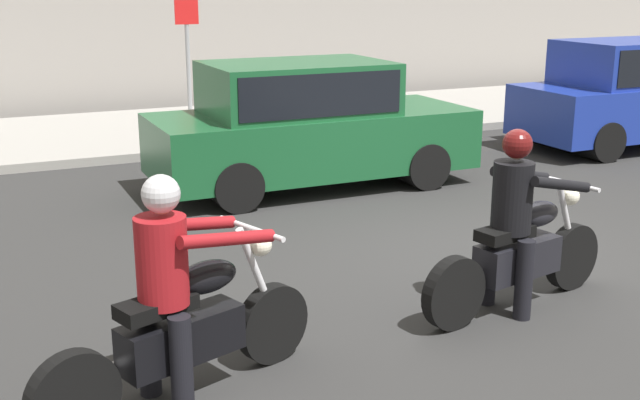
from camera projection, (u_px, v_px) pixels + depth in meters
name	position (u px, v px, depth m)	size (l,w,h in m)	color
ground_plane	(470.00, 255.00, 8.36)	(80.00, 80.00, 0.00)	#282828
sidewalk_slab	(230.00, 125.00, 15.36)	(40.00, 4.40, 0.14)	gray
motorcycle_with_rider_black_leather	(518.00, 237.00, 6.86)	(2.12, 0.77, 1.60)	black
motorcycle_with_rider_crimson	(179.00, 310.00, 5.34)	(2.12, 0.96, 1.60)	black
parked_sedan_forest_green	(307.00, 124.00, 10.86)	(4.36, 1.82, 1.72)	#164C28
parked_hatchback_cobalt_blue	(632.00, 92.00, 13.51)	(3.96, 1.76, 1.80)	navy
street_sign_post	(188.00, 48.00, 14.80)	(0.44, 0.08, 2.31)	gray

